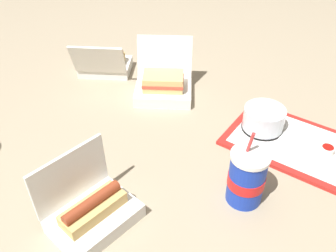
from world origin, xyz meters
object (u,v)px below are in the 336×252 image
Objects in this scene: food_tray at (291,142)px; cake_container at (264,119)px; clamshell_sandwich_back at (163,85)px; soda_cup_right at (247,177)px; plastic_fork at (285,153)px; ketchup_cup at (327,150)px; clamshell_hotdog_left at (105,64)px; clamshell_hotdog_center at (91,211)px.

food_tray is 0.11m from cake_container.
clamshell_sandwich_back is 0.52m from soda_cup_right.
soda_cup_right is (0.07, 0.20, 0.06)m from plastic_fork.
cake_container is 0.61× the size of soda_cup_right.
clamshell_sandwich_back is at bearing -10.05° from ketchup_cup.
cake_container is at bearing -86.11° from soda_cup_right.
food_tray is at bearing 169.87° from clamshell_sandwich_back.
clamshell_hotdog_left is at bearing -10.46° from food_tray.
food_tray is 3.74× the size of plastic_fork.
cake_container is 0.29m from soda_cup_right.
ketchup_cup is 0.17× the size of clamshell_hotdog_center.
clamshell_hotdog_center is at bearing 51.69° from food_tray.
clamshell_sandwich_back reaches higher than food_tray.
food_tray is 0.10m from ketchup_cup.
ketchup_cup is at bearing 169.95° from clamshell_sandwich_back.
clamshell_hotdog_center reaches higher than plastic_fork.
ketchup_cup reaches higher than plastic_fork.
clamshell_hotdog_center is (-0.08, 0.57, -0.00)m from clamshell_sandwich_back.
clamshell_sandwich_back is at bearing -42.08° from soda_cup_right.
clamshell_hotdog_center reaches higher than food_tray.
plastic_fork is 0.52× the size of soda_cup_right.
cake_container is 0.13m from plastic_fork.
clamshell_hotdog_left is (0.64, -0.11, -0.01)m from cake_container.
clamshell_hotdog_left is 1.15× the size of soda_cup_right.
clamshell_hotdog_center is 1.13× the size of soda_cup_right.
clamshell_hotdog_left is at bearing -60.65° from clamshell_hotdog_center.
ketchup_cup is at bearing -148.39° from plastic_fork.
clamshell_hotdog_left is at bearing -10.37° from ketchup_cup.
clamshell_sandwich_back is (0.46, -0.08, 0.04)m from food_tray.
clamshell_hotdog_left reaches higher than ketchup_cup.
soda_cup_right is (-0.66, 0.40, 0.03)m from clamshell_hotdog_left.
clamshell_hotdog_left is at bearing -31.33° from soda_cup_right.
soda_cup_right reaches higher than clamshell_hotdog_left.
clamshell_hotdog_left is (0.73, -0.20, 0.02)m from plastic_fork.
clamshell_sandwich_back is 1.18× the size of soda_cup_right.
soda_cup_right is at bearing 74.13° from food_tray.
cake_container is at bearing 170.00° from clamshell_hotdog_left.
clamshell_hotdog_left reaches higher than plastic_fork.
food_tray is 1.65× the size of clamshell_sandwich_back.
clamshell_hotdog_left is (0.83, -0.15, 0.01)m from ketchup_cup.
ketchup_cup is 0.19× the size of soda_cup_right.
soda_cup_right is at bearing 77.54° from plastic_fork.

